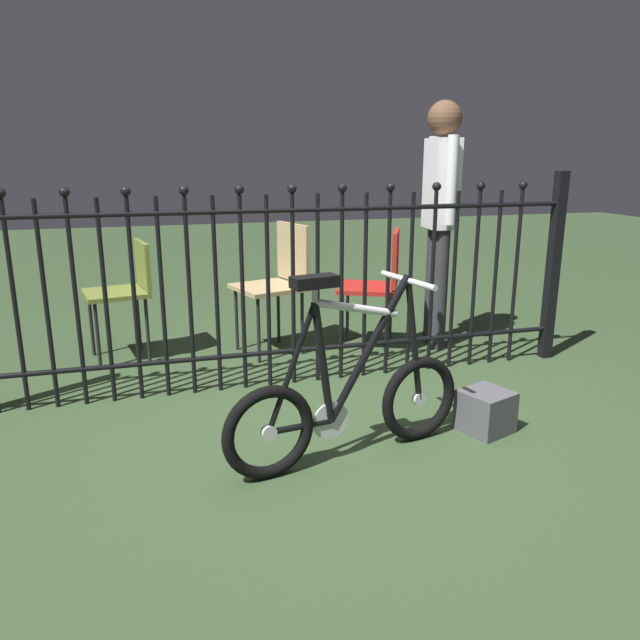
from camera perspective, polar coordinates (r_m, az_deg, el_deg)
The scene contains 8 objects.
ground_plane at distance 3.11m, azimuth 1.09°, elevation -11.00°, with size 20.00×20.00×0.00m, color #314729.
iron_fence at distance 3.64m, azimuth -3.75°, elevation 3.50°, with size 3.70×0.07×1.27m.
bicycle at distance 2.82m, azimuth 2.68°, elevation -7.42°, with size 1.21×0.42×0.88m.
chair_red at distance 4.35m, azimuth 5.53°, elevation 3.86°, with size 0.53×0.53×0.86m.
chair_tan at distance 4.33m, azimuth -3.83°, elevation 4.16°, with size 0.53×0.53×0.90m.
chair_olive at distance 4.36m, azimuth -17.54°, elevation 3.03°, with size 0.47×0.47×0.80m.
person_visitor at distance 4.45m, azimuth 11.14°, elevation 10.63°, with size 0.23×0.47×1.72m.
display_crate at distance 3.26m, azimuth 15.13°, elevation -8.18°, with size 0.23×0.23×0.21m, color #4C4C51.
Camera 1 is at (-0.83, -2.66, 1.37)m, focal length 34.42 mm.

